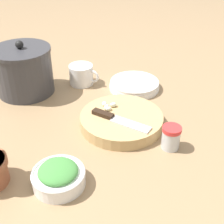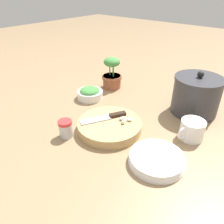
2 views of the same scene
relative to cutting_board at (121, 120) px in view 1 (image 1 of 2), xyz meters
name	(u,v)px [view 1 (image 1 of 2)]	position (x,y,z in m)	size (l,w,h in m)	color
ground_plane	(96,126)	(-0.01, 0.08, -0.02)	(5.00, 5.00, 0.00)	#997A56
cutting_board	(121,120)	(0.00, 0.00, 0.00)	(0.26, 0.26, 0.04)	tan
chef_knife	(117,119)	(-0.03, 0.01, 0.02)	(0.12, 0.18, 0.01)	black
garlic_cloves	(108,106)	(0.04, 0.04, 0.03)	(0.05, 0.05, 0.02)	silver
herb_bowl	(59,176)	(-0.26, 0.14, 0.01)	(0.13, 0.13, 0.06)	white
spice_jar	(171,137)	(-0.10, -0.14, 0.02)	(0.05, 0.05, 0.07)	silver
coffee_mug	(82,75)	(0.27, 0.16, 0.02)	(0.09, 0.12, 0.08)	white
plate_stack	(134,85)	(0.24, -0.04, 0.00)	(0.19, 0.19, 0.03)	white
stock_pot	(24,71)	(0.20, 0.36, 0.07)	(0.21, 0.21, 0.20)	#38383D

